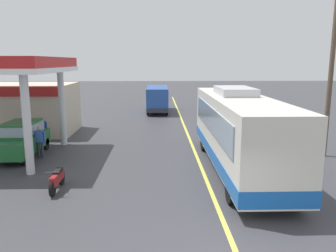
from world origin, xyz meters
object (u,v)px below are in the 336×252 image
(coach_bus_main, at_px, (238,132))
(pedestrian_by_shop, at_px, (43,129))
(pedestrian_near_pump, at_px, (40,140))
(minibus_opposing_lane, at_px, (157,97))
(car_at_pump, at_px, (21,137))
(motorcycle_parked_forecourt, at_px, (57,179))

(coach_bus_main, relative_size, pedestrian_by_shop, 6.65)
(coach_bus_main, bearing_deg, pedestrian_near_pump, 167.46)
(pedestrian_near_pump, bearing_deg, coach_bus_main, -12.54)
(coach_bus_main, height_order, minibus_opposing_lane, coach_bus_main)
(coach_bus_main, bearing_deg, car_at_pump, 167.44)
(car_at_pump, height_order, pedestrian_by_shop, car_at_pump)
(minibus_opposing_lane, bearing_deg, pedestrian_by_shop, -117.46)
(car_at_pump, height_order, motorcycle_parked_forecourt, car_at_pump)
(coach_bus_main, relative_size, motorcycle_parked_forecourt, 6.13)
(coach_bus_main, distance_m, motorcycle_parked_forecourt, 8.04)
(coach_bus_main, distance_m, pedestrian_near_pump, 10.00)
(pedestrian_near_pump, height_order, pedestrian_by_shop, same)
(minibus_opposing_lane, distance_m, motorcycle_parked_forecourt, 20.96)
(pedestrian_near_pump, bearing_deg, pedestrian_by_shop, 105.77)
(coach_bus_main, xyz_separation_m, car_at_pump, (-10.75, 2.40, -0.71))
(pedestrian_near_pump, bearing_deg, motorcycle_parked_forecourt, -64.66)
(minibus_opposing_lane, height_order, pedestrian_near_pump, minibus_opposing_lane)
(minibus_opposing_lane, bearing_deg, motorcycle_parked_forecourt, -100.51)
(coach_bus_main, xyz_separation_m, pedestrian_by_shop, (-10.54, 5.02, -0.79))
(coach_bus_main, distance_m, pedestrian_by_shop, 11.70)
(minibus_opposing_lane, bearing_deg, car_at_pump, -114.07)
(minibus_opposing_lane, relative_size, pedestrian_near_pump, 3.69)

